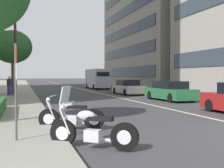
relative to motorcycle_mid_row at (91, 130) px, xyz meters
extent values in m
cube|color=silver|center=(34.66, -5.85, -0.45)|extent=(110.00, 0.16, 0.01)
cylinder|color=black|center=(0.42, 0.62, -0.11)|extent=(0.48, 0.62, 0.67)
cylinder|color=silver|center=(0.42, 0.62, -0.11)|extent=(0.30, 0.35, 0.34)
cylinder|color=black|center=(-0.47, -0.69, -0.11)|extent=(0.48, 0.62, 0.67)
cylinder|color=silver|center=(-0.47, -0.69, -0.11)|extent=(0.30, 0.35, 0.34)
cube|color=silver|center=(-0.03, -0.03, -0.13)|extent=(0.43, 0.46, 0.28)
cube|color=black|center=(-0.13, -0.18, 0.29)|extent=(0.54, 0.65, 0.10)
ellipsoid|color=#B2B2B7|center=(0.07, 0.11, 0.35)|extent=(0.46, 0.52, 0.24)
cylinder|color=silver|center=(0.32, 0.59, 0.19)|extent=(0.22, 0.29, 0.64)
cylinder|color=silver|center=(0.43, 0.52, 0.19)|extent=(0.22, 0.29, 0.64)
cylinder|color=silver|center=(0.33, 0.49, 0.65)|extent=(0.52, 0.37, 0.04)
sphere|color=silver|center=(0.43, 0.64, 0.53)|extent=(0.14, 0.14, 0.14)
cube|color=#B2BCC6|center=(0.39, 0.57, 0.83)|extent=(0.43, 0.35, 0.44)
cylinder|color=silver|center=(-0.07, -0.34, -0.25)|extent=(0.46, 0.62, 0.16)
cylinder|color=black|center=(2.97, 0.76, -0.11)|extent=(0.37, 0.67, 0.68)
cylinder|color=silver|center=(2.97, 0.76, -0.11)|extent=(0.25, 0.36, 0.34)
cylinder|color=black|center=(2.38, -0.64, -0.11)|extent=(0.37, 0.67, 0.68)
cylinder|color=silver|center=(2.38, -0.64, -0.11)|extent=(0.25, 0.36, 0.34)
cube|color=silver|center=(2.67, 0.06, -0.13)|extent=(0.39, 0.45, 0.28)
cube|color=black|center=(2.61, -0.11, 0.29)|extent=(0.45, 0.68, 0.10)
ellipsoid|color=#B2B2B7|center=(2.74, 0.22, 0.35)|extent=(0.40, 0.52, 0.24)
cylinder|color=silver|center=(2.87, 0.71, 0.20)|extent=(0.16, 0.31, 0.64)
cylinder|color=silver|center=(3.00, 0.66, 0.20)|extent=(0.16, 0.31, 0.64)
cylinder|color=silver|center=(2.91, 0.61, 0.65)|extent=(0.57, 0.27, 0.04)
sphere|color=silver|center=(2.98, 0.77, 0.53)|extent=(0.14, 0.14, 0.14)
cylinder|color=silver|center=(2.70, -0.25, -0.25)|extent=(0.35, 0.67, 0.16)
cylinder|color=black|center=(5.52, -7.22, -0.14)|extent=(0.62, 0.22, 0.62)
cube|color=#236038|center=(12.08, -8.49, 0.06)|extent=(4.74, 1.93, 0.72)
cube|color=black|center=(12.08, -8.49, 0.68)|extent=(2.45, 1.71, 0.52)
cylinder|color=black|center=(13.59, -7.64, -0.14)|extent=(0.63, 0.24, 0.62)
cylinder|color=black|center=(13.65, -9.25, -0.14)|extent=(0.63, 0.24, 0.62)
cylinder|color=black|center=(10.50, -7.74, -0.14)|extent=(0.63, 0.24, 0.62)
cylinder|color=black|center=(10.56, -9.35, -0.14)|extent=(0.63, 0.24, 0.62)
cube|color=beige|center=(19.43, -7.98, 0.05)|extent=(4.43, 1.90, 0.70)
cube|color=black|center=(19.50, -7.98, 0.67)|extent=(2.18, 1.70, 0.53)
cylinder|color=black|center=(20.86, -7.13, -0.14)|extent=(0.63, 0.24, 0.62)
cylinder|color=black|center=(20.90, -8.76, -0.14)|extent=(0.63, 0.24, 0.62)
cylinder|color=black|center=(17.96, -7.20, -0.14)|extent=(0.63, 0.24, 0.62)
cylinder|color=black|center=(18.00, -8.83, -0.14)|extent=(0.63, 0.24, 0.62)
cube|color=#B7B7BC|center=(32.22, -8.13, 0.99)|extent=(6.16, 2.06, 2.44)
cube|color=black|center=(29.17, -8.15, 1.53)|extent=(0.05, 1.69, 0.56)
cylinder|color=black|center=(34.30, -7.20, -0.09)|extent=(0.72, 0.27, 0.72)
cylinder|color=black|center=(34.32, -9.01, -0.09)|extent=(0.72, 0.27, 0.72)
cylinder|color=black|center=(30.12, -7.24, -0.09)|extent=(0.72, 0.27, 0.72)
cylinder|color=black|center=(30.14, -9.05, -0.09)|extent=(0.72, 0.27, 0.72)
cylinder|color=#47494C|center=(0.77, 1.74, 0.91)|extent=(0.06, 0.06, 2.41)
cube|color=red|center=(0.77, 1.72, 1.86)|extent=(0.32, 0.02, 0.40)
cube|color=silver|center=(0.77, 1.72, 1.41)|extent=(0.32, 0.02, 0.40)
cylinder|color=#232326|center=(14.52, 2.05, 3.71)|extent=(0.18, 0.18, 8.02)
cube|color=#B21E23|center=(14.17, 2.05, 4.35)|extent=(0.56, 0.03, 1.10)
cube|color=#B21E23|center=(14.87, 2.05, 4.35)|extent=(0.56, 0.03, 1.10)
cylinder|color=#473323|center=(20.59, 2.43, 1.14)|extent=(0.22, 0.22, 2.88)
ellipsoid|color=#265B28|center=(20.59, 2.43, 3.87)|extent=(3.42, 3.42, 2.91)
cube|color=#33478C|center=(18.88, 2.62, 0.10)|extent=(0.39, 0.40, 0.80)
cube|color=#2D2D33|center=(18.88, 2.62, 0.78)|extent=(0.46, 0.47, 0.55)
sphere|color=tan|center=(18.88, 2.62, 1.16)|extent=(0.22, 0.22, 0.22)
cube|color=#232D3D|center=(38.00, -14.17, 1.94)|extent=(22.75, 0.08, 1.50)
cube|color=#232D3D|center=(38.00, -14.17, 5.16)|extent=(22.75, 0.08, 1.50)
cube|color=#232D3D|center=(38.00, -14.17, 8.38)|extent=(22.75, 0.08, 1.50)
cube|color=#232D3D|center=(38.00, -14.17, 11.59)|extent=(22.75, 0.08, 1.50)
camera|label=1|loc=(-6.93, 1.57, 1.30)|focal=47.48mm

